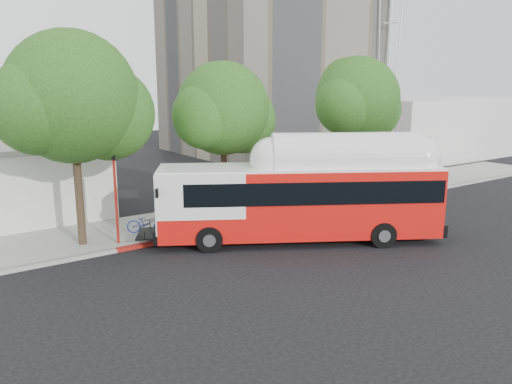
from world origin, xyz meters
The scene contains 10 objects.
ground centered at (0.00, 0.00, 0.00)m, with size 120.00×120.00×0.00m, color black.
sidewalk centered at (0.00, 6.50, 0.07)m, with size 60.00×5.00×0.15m, color gray.
curb_strip centered at (0.00, 3.90, 0.07)m, with size 60.00×0.30×0.15m, color gray.
red_curb_segment centered at (-3.00, 3.90, 0.08)m, with size 10.00×0.32×0.16m, color maroon.
street_tree_left centered at (-8.53, 5.56, 6.60)m, with size 6.67×5.80×9.74m.
street_tree_mid centered at (-0.59, 6.06, 5.91)m, with size 5.75×5.00×8.62m.
street_tree_right centered at (9.44, 5.86, 6.26)m, with size 6.21×5.40×9.18m.
horizon_block centered at (30.00, 16.00, 3.00)m, with size 20.00×12.00×6.00m, color silver.
transit_bus centered at (-0.14, 0.42, 1.95)m, with size 13.43×9.18×4.17m.
signal_pole centered at (-7.61, 4.65, 2.20)m, with size 0.12×0.41×4.30m.
Camera 1 is at (-15.08, -17.20, 7.37)m, focal length 35.00 mm.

